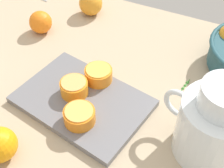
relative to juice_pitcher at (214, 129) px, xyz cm
name	(u,v)px	position (x,y,z in cm)	size (l,w,h in cm)	color
ground_plane	(108,96)	(-26.62, 5.85, -8.59)	(123.29, 83.05, 3.00)	tan
juice_pitcher	(214,129)	(0.00, 0.00, 0.00)	(19.54, 15.27, 19.75)	white
cutting_board	(83,101)	(-30.54, -0.46, -6.21)	(30.80, 21.18, 1.76)	slate
orange_half_0	(74,87)	(-33.23, 0.52, -3.43)	(6.80, 6.80, 3.86)	orange
orange_half_1	(98,75)	(-29.97, 7.13, -3.49)	(7.03, 7.03, 3.73)	orange
orange_half_2	(79,116)	(-27.84, -6.41, -3.58)	(7.23, 7.23, 3.55)	orange
loose_orange_0	(91,4)	(-47.14, 35.18, -3.29)	(7.60, 7.60, 7.60)	orange
loose_orange_1	(41,22)	(-56.28, 19.99, -3.65)	(6.88, 6.88, 6.88)	orange
herb_sprig_0	(186,84)	(-9.45, 16.55, -6.82)	(1.35, 5.19, 0.95)	#3D8031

